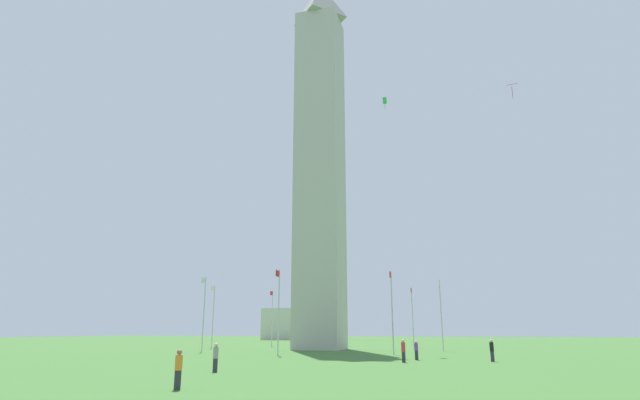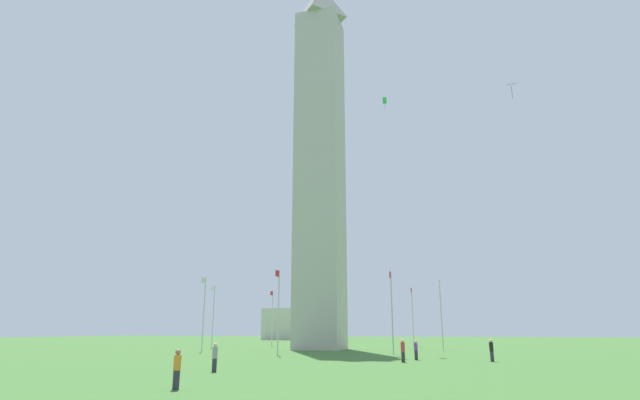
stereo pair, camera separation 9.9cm
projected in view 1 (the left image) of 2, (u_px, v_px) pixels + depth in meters
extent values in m
plane|color=#3D6B2D|center=(320.00, 350.00, 63.94)|extent=(260.00, 260.00, 0.00)
cube|color=#B7B2A8|center=(320.00, 171.00, 70.14)|extent=(6.09, 6.09, 48.73)
pyramid|color=#A5A097|center=(320.00, 3.00, 77.19)|extent=(6.09, 6.09, 6.64)
cylinder|color=silver|center=(279.00, 312.00, 50.51)|extent=(0.14, 0.14, 8.59)
cube|color=red|center=(278.00, 273.00, 50.98)|extent=(1.00, 0.03, 0.64)
cylinder|color=silver|center=(392.00, 312.00, 51.86)|extent=(0.14, 0.14, 8.59)
cube|color=red|center=(390.00, 275.00, 52.33)|extent=(1.00, 0.03, 0.64)
cylinder|color=silver|center=(441.00, 315.00, 60.93)|extent=(0.14, 0.14, 8.59)
cube|color=white|center=(439.00, 283.00, 61.39)|extent=(1.00, 0.03, 0.64)
cylinder|color=silver|center=(413.00, 317.00, 72.40)|extent=(0.14, 0.14, 8.59)
cube|color=red|center=(411.00, 290.00, 72.86)|extent=(1.00, 0.03, 0.64)
cylinder|color=silver|center=(346.00, 318.00, 79.56)|extent=(0.14, 0.14, 8.59)
cube|color=red|center=(345.00, 294.00, 80.02)|extent=(1.00, 0.03, 0.64)
cylinder|color=silver|center=(272.00, 318.00, 78.21)|extent=(0.14, 0.14, 8.59)
cube|color=red|center=(271.00, 293.00, 78.68)|extent=(1.00, 0.03, 0.64)
cylinder|color=silver|center=(213.00, 316.00, 69.15)|extent=(0.14, 0.14, 8.59)
cube|color=white|center=(213.00, 288.00, 69.61)|extent=(1.00, 0.03, 0.64)
cylinder|color=silver|center=(204.00, 314.00, 57.67)|extent=(0.14, 0.14, 8.59)
cube|color=white|center=(203.00, 280.00, 58.14)|extent=(1.00, 0.03, 0.64)
cylinder|color=#2D2D38|center=(417.00, 355.00, 42.08)|extent=(0.29, 0.29, 0.80)
cylinder|color=purple|center=(416.00, 347.00, 42.25)|extent=(0.32, 0.32, 0.59)
sphere|color=beige|center=(416.00, 342.00, 42.36)|extent=(0.24, 0.24, 0.24)
cylinder|color=#2D2D38|center=(215.00, 365.00, 30.19)|extent=(0.29, 0.29, 0.80)
cylinder|color=gray|center=(216.00, 353.00, 30.38)|extent=(0.32, 0.32, 0.69)
sphere|color=beige|center=(216.00, 345.00, 30.50)|extent=(0.24, 0.24, 0.24)
cylinder|color=#2D2D38|center=(178.00, 380.00, 21.35)|extent=(0.29, 0.29, 0.80)
cylinder|color=orange|center=(179.00, 363.00, 21.53)|extent=(0.32, 0.32, 0.64)
sphere|color=#936B4C|center=(180.00, 352.00, 21.64)|extent=(0.24, 0.24, 0.24)
cylinder|color=#2D2D38|center=(492.00, 357.00, 39.93)|extent=(0.29, 0.29, 0.80)
cylinder|color=black|center=(492.00, 347.00, 40.13)|extent=(0.32, 0.32, 0.72)
sphere|color=beige|center=(491.00, 341.00, 40.25)|extent=(0.24, 0.24, 0.24)
cylinder|color=#2D2D38|center=(404.00, 357.00, 39.01)|extent=(0.29, 0.29, 0.80)
cylinder|color=red|center=(403.00, 347.00, 39.21)|extent=(0.32, 0.32, 0.75)
sphere|color=beige|center=(403.00, 341.00, 39.34)|extent=(0.24, 0.24, 0.24)
cube|color=green|center=(385.00, 101.00, 66.01)|extent=(0.79, 0.49, 0.97)
cylinder|color=#208035|center=(385.00, 106.00, 65.82)|extent=(0.04, 0.04, 1.14)
cube|color=pink|center=(511.00, 84.00, 44.50)|extent=(1.02, 1.09, 0.44)
cylinder|color=#A44A79|center=(512.00, 92.00, 44.29)|extent=(0.04, 0.04, 1.20)
cube|color=beige|center=(306.00, 324.00, 134.78)|extent=(24.50, 16.29, 7.84)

